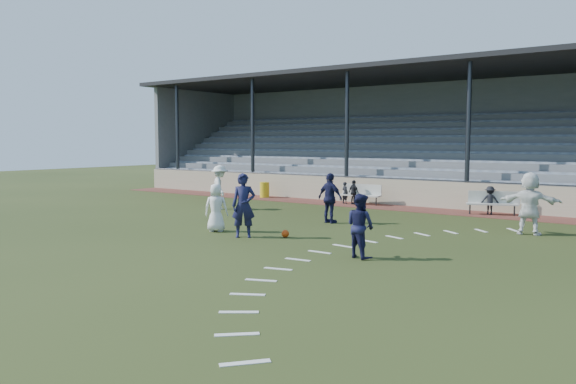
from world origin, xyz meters
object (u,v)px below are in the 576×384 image
object	(u,v)px
bench_right	(493,201)
player_white_lead	(216,208)
trash_bin	(265,190)
player_navy_lead	(244,205)
football	(285,234)
bench_left	(361,192)

from	to	relation	value
bench_right	player_white_lead	xyz separation A→B (m)	(-6.27, -9.63, 0.21)
trash_bin	player_navy_lead	distance (m)	12.30
player_white_lead	player_navy_lead	distance (m)	1.53
trash_bin	player_navy_lead	size ratio (longest dim) A/B	0.40
trash_bin	football	distance (m)	12.37
player_navy_lead	player_white_lead	bearing A→B (deg)	129.29
football	bench_right	bearing A→B (deg)	68.09
bench_right	football	world-z (taller)	bench_right
trash_bin	football	xyz separation A→B (m)	(8.13, -9.33, -0.30)
bench_right	player_white_lead	bearing A→B (deg)	-144.31
bench_right	player_navy_lead	bearing A→B (deg)	-136.90
bench_left	bench_right	bearing A→B (deg)	-4.54
player_white_lead	player_navy_lead	xyz separation A→B (m)	(1.48, -0.34, 0.20)
bench_left	trash_bin	xyz separation A→B (m)	(-5.71, -0.08, -0.16)
bench_left	football	size ratio (longest dim) A/B	8.48
bench_left	bench_right	world-z (taller)	same
football	player_white_lead	xyz separation A→B (m)	(-2.55, -0.39, 0.68)
player_white_lead	player_navy_lead	bearing A→B (deg)	137.15
bench_right	trash_bin	distance (m)	11.85
football	player_navy_lead	world-z (taller)	player_navy_lead
bench_left	player_navy_lead	size ratio (longest dim) A/B	1.01
bench_right	player_white_lead	distance (m)	11.49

